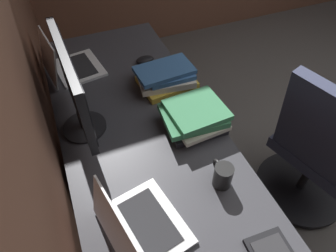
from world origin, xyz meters
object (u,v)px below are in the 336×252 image
at_px(laptop_left, 136,225).
at_px(office_chair, 315,154).
at_px(book_stack_near, 166,77).
at_px(laptop_center, 67,64).
at_px(drawer_pedestal, 143,182).
at_px(coffee_mug, 222,175).
at_px(book_stack_far, 195,117).
at_px(mouse_main, 145,60).
at_px(monitor_primary, 74,87).

height_order(laptop_left, office_chair, office_chair).
xyz_separation_m(laptop_left, book_stack_near, (0.71, -0.39, 0.00)).
xyz_separation_m(laptop_center, office_chair, (-0.85, -1.12, -0.33)).
xyz_separation_m(drawer_pedestal, laptop_center, (0.60, 0.21, 0.44)).
bearing_deg(drawer_pedestal, office_chair, -105.33).
distance_m(drawer_pedestal, laptop_left, 0.62).
distance_m(drawer_pedestal, coffee_mug, 0.61).
bearing_deg(book_stack_far, laptop_center, 36.86).
bearing_deg(mouse_main, office_chair, -138.30).
distance_m(laptop_left, book_stack_far, 0.56).
bearing_deg(laptop_center, laptop_left, -176.11).
bearing_deg(book_stack_far, office_chair, -108.58).
distance_m(monitor_primary, laptop_left, 0.60).
bearing_deg(drawer_pedestal, book_stack_far, -97.10).
distance_m(drawer_pedestal, laptop_center, 0.77).
xyz_separation_m(mouse_main, book_stack_far, (-0.56, -0.05, 0.04)).
bearing_deg(laptop_left, book_stack_far, -46.48).
height_order(book_stack_near, coffee_mug, book_stack_near).
distance_m(drawer_pedestal, mouse_main, 0.70).
xyz_separation_m(book_stack_far, office_chair, (-0.22, -0.65, -0.33)).
bearing_deg(coffee_mug, drawer_pedestal, 33.50).
bearing_deg(coffee_mug, laptop_left, 100.12).
bearing_deg(office_chair, book_stack_near, 50.43).
distance_m(laptop_center, office_chair, 1.44).
relative_size(laptop_center, coffee_mug, 2.84).
relative_size(book_stack_near, office_chair, 0.32).
bearing_deg(office_chair, monitor_primary, 70.56).
xyz_separation_m(mouse_main, coffee_mug, (-0.88, -0.02, 0.04)).
height_order(book_stack_near, book_stack_far, book_stack_near).
xyz_separation_m(coffee_mug, office_chair, (0.10, -0.68, -0.33)).
relative_size(monitor_primary, laptop_left, 1.53).
height_order(monitor_primary, office_chair, monitor_primary).
relative_size(laptop_left, book_stack_far, 1.20).
relative_size(laptop_left, laptop_center, 1.07).
distance_m(laptop_center, book_stack_far, 0.79).
height_order(laptop_left, book_stack_near, laptop_left).
distance_m(laptop_center, mouse_main, 0.43).
bearing_deg(drawer_pedestal, laptop_left, 161.70).
bearing_deg(book_stack_far, monitor_primary, 69.41).
height_order(laptop_left, laptop_center, laptop_center).
bearing_deg(office_chair, laptop_center, 52.80).
xyz_separation_m(drawer_pedestal, laptop_left, (-0.42, 0.14, 0.43)).
bearing_deg(laptop_left, mouse_main, -20.52).
height_order(laptop_center, mouse_main, laptop_center).
xyz_separation_m(monitor_primary, coffee_mug, (-0.50, -0.44, -0.19)).
distance_m(laptop_left, office_chair, 1.11).
bearing_deg(laptop_left, coffee_mug, -79.88).
bearing_deg(laptop_left, drawer_pedestal, -18.30).
bearing_deg(monitor_primary, book_stack_near, -72.27).
bearing_deg(mouse_main, drawer_pedestal, 157.77).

